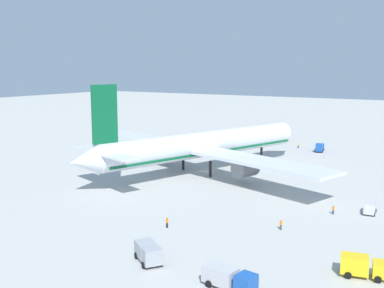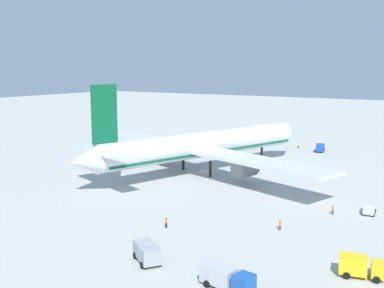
# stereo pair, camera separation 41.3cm
# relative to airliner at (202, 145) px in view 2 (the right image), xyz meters

# --- Properties ---
(ground_plane) EXTENTS (600.00, 600.00, 0.00)m
(ground_plane) POSITION_rel_airliner_xyz_m (1.27, -0.30, -6.92)
(ground_plane) COLOR #B2B2AD
(airliner) EXTENTS (71.48, 77.47, 22.83)m
(airliner) POSITION_rel_airliner_xyz_m (0.00, 0.00, 0.00)
(airliner) COLOR silver
(airliner) RESTS_ON ground
(service_truck_0) EXTENTS (3.66, 5.92, 2.66)m
(service_truck_0) POSITION_rel_airliner_xyz_m (-41.15, -47.84, -5.45)
(service_truck_0) COLOR yellow
(service_truck_0) RESTS_ON ground
(service_truck_1) EXTENTS (5.19, 5.88, 2.59)m
(service_truck_1) POSITION_rel_airliner_xyz_m (-51.78, -21.95, -5.47)
(service_truck_1) COLOR #999EA5
(service_truck_1) RESTS_ON ground
(service_truck_3) EXTENTS (3.43, 7.11, 2.57)m
(service_truck_3) POSITION_rel_airliner_xyz_m (-53.15, -35.02, -5.44)
(service_truck_3) COLOR #194CA5
(service_truck_3) RESTS_ON ground
(service_truck_4) EXTENTS (6.89, 3.35, 2.80)m
(service_truck_4) POSITION_rel_airliner_xyz_m (45.33, -16.69, -5.53)
(service_truck_4) COLOR #194CA5
(service_truck_4) RESTS_ON ground
(service_van) EXTENTS (4.16, 2.37, 1.97)m
(service_van) POSITION_rel_airliner_xyz_m (-13.24, -43.38, -5.89)
(service_van) COLOR silver
(service_van) RESTS_ON ground
(baggage_cart_0) EXTENTS (3.16, 1.91, 0.40)m
(baggage_cart_0) POSITION_rel_airliner_xyz_m (55.47, 23.63, -6.65)
(baggage_cart_0) COLOR gray
(baggage_cart_0) RESTS_ON ground
(ground_worker_1) EXTENTS (0.49, 0.49, 1.77)m
(ground_worker_1) POSITION_rel_airliner_xyz_m (-38.97, -16.24, -6.02)
(ground_worker_1) COLOR black
(ground_worker_1) RESTS_ON ground
(ground_worker_2) EXTENTS (0.46, 0.46, 1.76)m
(ground_worker_2) POSITION_rel_airliner_xyz_m (-30.02, -32.74, -6.02)
(ground_worker_2) COLOR #3F3F47
(ground_worker_2) RESTS_ON ground
(ground_worker_3) EXTENTS (0.46, 0.46, 1.61)m
(ground_worker_3) POSITION_rel_airliner_xyz_m (-17.13, -37.80, -6.10)
(ground_worker_3) COLOR navy
(ground_worker_3) RESTS_ON ground
(ground_worker_4) EXTENTS (0.54, 0.54, 1.71)m
(ground_worker_4) POSITION_rel_airliner_xyz_m (48.14, -8.74, -6.05)
(ground_worker_4) COLOR black
(ground_worker_4) RESTS_ON ground
(traffic_cone_0) EXTENTS (0.36, 0.36, 0.55)m
(traffic_cone_0) POSITION_rel_airliner_xyz_m (40.17, 21.82, -6.64)
(traffic_cone_0) COLOR orange
(traffic_cone_0) RESTS_ON ground
(traffic_cone_1) EXTENTS (0.36, 0.36, 0.55)m
(traffic_cone_1) POSITION_rel_airliner_xyz_m (36.52, 34.50, -6.64)
(traffic_cone_1) COLOR orange
(traffic_cone_1) RESTS_ON ground
(traffic_cone_2) EXTENTS (0.36, 0.36, 0.55)m
(traffic_cone_2) POSITION_rel_airliner_xyz_m (36.76, -20.74, -6.64)
(traffic_cone_2) COLOR orange
(traffic_cone_2) RESTS_ON ground
(traffic_cone_3) EXTENTS (0.36, 0.36, 0.55)m
(traffic_cone_3) POSITION_rel_airliner_xyz_m (-9.85, 44.69, -6.64)
(traffic_cone_3) COLOR orange
(traffic_cone_3) RESTS_ON ground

